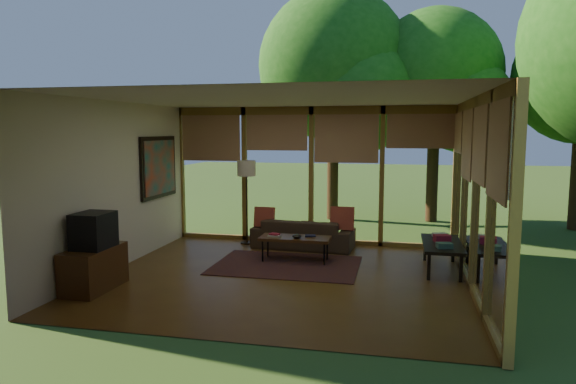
% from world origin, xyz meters
% --- Properties ---
extents(floor, '(5.50, 5.50, 0.00)m').
position_xyz_m(floor, '(0.00, 0.00, 0.00)').
color(floor, brown).
rests_on(floor, ground).
extents(ceiling, '(5.50, 5.50, 0.00)m').
position_xyz_m(ceiling, '(0.00, 0.00, 2.70)').
color(ceiling, silver).
rests_on(ceiling, ground).
extents(wall_left, '(0.04, 5.00, 2.70)m').
position_xyz_m(wall_left, '(-2.75, 0.00, 1.35)').
color(wall_left, silver).
rests_on(wall_left, ground).
extents(wall_front, '(5.50, 0.04, 2.70)m').
position_xyz_m(wall_front, '(0.00, -2.50, 1.35)').
color(wall_front, silver).
rests_on(wall_front, ground).
extents(window_wall_back, '(5.50, 0.12, 2.70)m').
position_xyz_m(window_wall_back, '(0.00, 2.50, 1.35)').
color(window_wall_back, olive).
rests_on(window_wall_back, ground).
extents(window_wall_right, '(0.12, 5.00, 2.70)m').
position_xyz_m(window_wall_right, '(2.75, 0.00, 1.35)').
color(window_wall_right, olive).
rests_on(window_wall_right, ground).
extents(tree_nw, '(3.74, 3.74, 5.71)m').
position_xyz_m(tree_nw, '(0.05, 5.46, 3.83)').
color(tree_nw, '#3B2715').
rests_on(tree_nw, ground).
extents(tree_ne, '(3.15, 3.15, 5.16)m').
position_xyz_m(tree_ne, '(2.50, 5.64, 3.57)').
color(tree_ne, '#3B2715').
rests_on(tree_ne, ground).
extents(rug, '(2.38, 1.69, 0.01)m').
position_xyz_m(rug, '(-0.10, 0.67, 0.01)').
color(rug, maroon).
rests_on(rug, floor).
extents(sofa, '(1.95, 0.88, 0.56)m').
position_xyz_m(sofa, '(-0.07, 2.00, 0.28)').
color(sofa, '#3C2D1E').
rests_on(sofa, floor).
extents(pillow_left, '(0.38, 0.20, 0.40)m').
position_xyz_m(pillow_left, '(-0.82, 1.95, 0.57)').
color(pillow_left, maroon).
rests_on(pillow_left, sofa).
extents(pillow_right, '(0.43, 0.23, 0.45)m').
position_xyz_m(pillow_right, '(0.68, 1.95, 0.60)').
color(pillow_right, maroon).
rests_on(pillow_right, sofa).
extents(ct_book_lower, '(0.22, 0.17, 0.03)m').
position_xyz_m(ct_book_lower, '(-0.36, 0.93, 0.44)').
color(ct_book_lower, '#AAA59A').
rests_on(ct_book_lower, coffee_table).
extents(ct_book_upper, '(0.19, 0.17, 0.03)m').
position_xyz_m(ct_book_upper, '(-0.36, 0.93, 0.47)').
color(ct_book_upper, maroon).
rests_on(ct_book_upper, coffee_table).
extents(ct_book_side, '(0.20, 0.17, 0.03)m').
position_xyz_m(ct_book_side, '(0.24, 1.06, 0.44)').
color(ct_book_side, black).
rests_on(ct_book_side, coffee_table).
extents(ct_bowl, '(0.16, 0.16, 0.07)m').
position_xyz_m(ct_bowl, '(0.04, 0.88, 0.46)').
color(ct_bowl, black).
rests_on(ct_bowl, coffee_table).
extents(media_cabinet, '(0.50, 1.00, 0.60)m').
position_xyz_m(media_cabinet, '(-2.47, -1.17, 0.30)').
color(media_cabinet, '#4B2B14').
rests_on(media_cabinet, floor).
extents(television, '(0.45, 0.55, 0.50)m').
position_xyz_m(television, '(-2.45, -1.17, 0.85)').
color(television, black).
rests_on(television, media_cabinet).
extents(console_book_a, '(0.26, 0.21, 0.08)m').
position_xyz_m(console_book_a, '(2.40, 0.51, 0.50)').
color(console_book_a, '#325848').
rests_on(console_book_a, side_console).
extents(console_book_b, '(0.28, 0.23, 0.11)m').
position_xyz_m(console_book_b, '(2.40, 0.96, 0.51)').
color(console_book_b, maroon).
rests_on(console_book_b, side_console).
extents(console_book_c, '(0.28, 0.24, 0.06)m').
position_xyz_m(console_book_c, '(2.40, 1.36, 0.49)').
color(console_book_c, '#AAA59A').
rests_on(console_book_c, side_console).
extents(floor_lamp, '(0.36, 0.36, 1.65)m').
position_xyz_m(floor_lamp, '(-1.22, 2.13, 1.41)').
color(floor_lamp, black).
rests_on(floor_lamp, floor).
extents(coffee_table, '(1.20, 0.50, 0.43)m').
position_xyz_m(coffee_table, '(-0.01, 0.98, 0.39)').
color(coffee_table, '#4B2B14').
rests_on(coffee_table, floor).
extents(side_console, '(0.60, 1.40, 0.46)m').
position_xyz_m(side_console, '(2.40, 0.91, 0.41)').
color(side_console, black).
rests_on(side_console, floor).
extents(wall_painting, '(0.06, 1.35, 1.15)m').
position_xyz_m(wall_painting, '(-2.71, 1.40, 1.55)').
color(wall_painting, black).
rests_on(wall_painting, wall_left).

